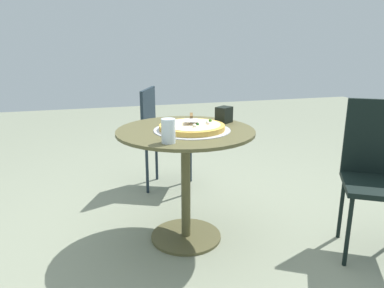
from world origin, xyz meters
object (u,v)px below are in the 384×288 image
patio_table (186,160)px  napkin_dispenser (224,115)px  pizza_server (191,118)px  pizza_on_tray (192,127)px  drinking_cup (168,131)px  patio_chair_far (161,131)px  patio_chair_near (378,168)px

patio_table → napkin_dispenser: 0.39m
pizza_server → napkin_dispenser: bearing=18.2°
pizza_on_tray → drinking_cup: 0.30m
pizza_on_tray → patio_chair_far: bearing=90.9°
patio_table → patio_chair_near: size_ratio=0.92×
patio_table → pizza_on_tray: pizza_on_tray is taller
pizza_on_tray → patio_chair_far: (-0.01, 0.91, -0.23)m
napkin_dispenser → patio_chair_near: size_ratio=0.11×
napkin_dispenser → pizza_server: bearing=163.3°
napkin_dispenser → patio_table: bearing=167.8°
patio_chair_far → patio_chair_near: bearing=-52.0°
patio_table → napkin_dispenser: size_ratio=8.04×
pizza_on_tray → drinking_cup: size_ratio=3.59×
pizza_server → patio_chair_near: patio_chair_near is taller
drinking_cup → patio_chair_near: bearing=-7.5°
patio_table → pizza_on_tray: 0.21m
pizza_server → napkin_dispenser: 0.25m
patio_table → pizza_server: 0.26m
pizza_server → pizza_on_tray: bearing=-101.8°
patio_table → drinking_cup: (-0.16, -0.26, 0.25)m
patio_table → pizza_on_tray: bearing=-39.6°
drinking_cup → patio_chair_near: size_ratio=0.14×
pizza_on_tray → napkin_dispenser: (0.25, 0.15, 0.03)m
pizza_on_tray → patio_chair_far: 0.94m
napkin_dispenser → patio_chair_near: (0.75, -0.53, -0.25)m
patio_table → patio_chair_near: 1.11m
patio_table → patio_chair_far: (0.02, 0.88, -0.02)m
napkin_dispenser → patio_chair_far: 0.85m
patio_chair_near → patio_chair_far: patio_chair_near is taller
patio_chair_near → patio_chair_far: size_ratio=1.06×
patio_table → drinking_cup: size_ratio=6.52×
pizza_on_tray → patio_chair_near: 1.09m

